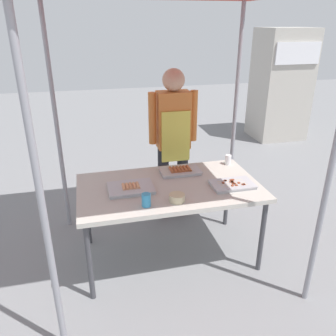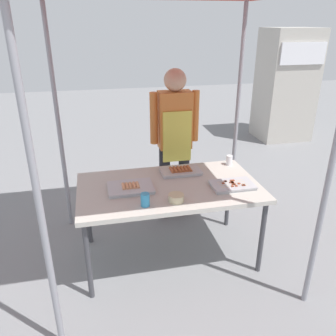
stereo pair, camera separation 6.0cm
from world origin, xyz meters
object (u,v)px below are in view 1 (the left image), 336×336
condiment_bowl (177,198)px  vendor_woman (173,134)px  drink_cup_near_edge (228,160)px  neighbor_stall_left (281,85)px  tray_grilled_sausages (131,188)px  drink_cup_by_wok (146,200)px  stall_table (169,191)px  tray_meat_skewers (232,185)px  tray_pork_links (180,171)px

condiment_bowl → vendor_woman: (0.23, 1.01, 0.21)m
drink_cup_near_edge → neighbor_stall_left: 3.57m
tray_grilled_sausages → drink_cup_by_wok: size_ratio=3.65×
condiment_bowl → drink_cup_near_edge: bearing=41.3°
stall_table → drink_cup_near_edge: bearing=25.5°
stall_table → condiment_bowl: bearing=-91.5°
condiment_bowl → drink_cup_near_edge: drink_cup_near_edge is taller
neighbor_stall_left → drink_cup_by_wok: bearing=-132.8°
tray_meat_skewers → neighbor_stall_left: bearing=54.0°
tray_meat_skewers → condiment_bowl: size_ratio=2.92×
tray_meat_skewers → drink_cup_by_wok: drink_cup_by_wok is taller
tray_meat_skewers → condiment_bowl: bearing=-165.2°
neighbor_stall_left → tray_pork_links: bearing=-133.6°
tray_grilled_sausages → tray_meat_skewers: (0.88, -0.15, -0.00)m
stall_table → tray_meat_skewers: (0.54, -0.14, 0.07)m
stall_table → tray_pork_links: (0.17, 0.25, 0.07)m
stall_table → tray_grilled_sausages: tray_grilled_sausages is taller
drink_cup_by_wok → neighbor_stall_left: bearing=47.2°
stall_table → vendor_woman: bearing=72.9°
drink_cup_near_edge → tray_pork_links: bearing=-170.6°
stall_table → neighbor_stall_left: size_ratio=0.80×
tray_grilled_sausages → neighbor_stall_left: neighbor_stall_left is taller
tray_grilled_sausages → condiment_bowl: condiment_bowl is taller
drink_cup_near_edge → drink_cup_by_wok: 1.15m
drink_cup_by_wok → tray_pork_links: bearing=52.0°
stall_table → drink_cup_by_wok: bearing=-130.7°
tray_grilled_sausages → tray_meat_skewers: 0.89m
stall_table → tray_pork_links: bearing=55.7°
tray_pork_links → neighbor_stall_left: neighbor_stall_left is taller
tray_pork_links → vendor_woman: (0.06, 0.48, 0.22)m
vendor_woman → neighbor_stall_left: neighbor_stall_left is taller
vendor_woman → tray_meat_skewers: bearing=109.9°
drink_cup_near_edge → neighbor_stall_left: size_ratio=0.05×
tray_pork_links → stall_table: bearing=-124.3°
vendor_woman → neighbor_stall_left: (2.69, 2.40, 0.01)m
tray_meat_skewers → drink_cup_near_edge: 0.50m
condiment_bowl → tray_meat_skewers: bearing=14.8°
drink_cup_near_edge → tray_meat_skewers: bearing=-108.6°
vendor_woman → neighbor_stall_left: size_ratio=0.84×
tray_grilled_sausages → tray_pork_links: size_ratio=1.02×
tray_meat_skewers → neighbor_stall_left: (2.37, 3.26, 0.23)m
tray_meat_skewers → drink_cup_by_wok: 0.82m
tray_pork_links → vendor_woman: size_ratio=0.23×
tray_pork_links → drink_cup_near_edge: 0.54m
stall_table → neighbor_stall_left: (2.91, 3.12, 0.30)m
tray_meat_skewers → drink_cup_by_wok: bearing=-168.5°
stall_table → drink_cup_by_wok: (-0.26, -0.31, 0.11)m
tray_pork_links → drink_cup_by_wok: (-0.43, -0.55, 0.03)m
tray_grilled_sausages → vendor_woman: size_ratio=0.23×
drink_cup_near_edge → vendor_woman: size_ratio=0.06×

